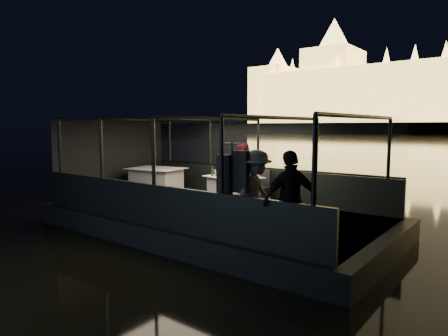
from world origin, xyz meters
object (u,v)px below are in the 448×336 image
Objects in this scene: dining_table_aft at (156,183)px; dining_table_central at (233,191)px; chair_port_left at (242,186)px; passenger_stripe at (256,194)px; coat_stand at (232,192)px; chair_port_right at (259,188)px; person_man_maroon at (244,174)px; passenger_dark at (291,201)px; person_woman_coral at (258,175)px; wine_bottle at (212,171)px.

dining_table_central is at bearing 6.61° from dining_table_aft.
passenger_stripe is at bearing -44.80° from chair_port_left.
dining_table_central is 0.78× the size of coat_stand.
passenger_stripe reaches higher than dining_table_central.
person_man_maroon is at bearing 157.73° from chair_port_right.
passenger_dark reaches higher than dining_table_central.
coat_stand is at bearing 129.29° from passenger_stripe.
chair_port_right is 4.04m from passenger_dark.
passenger_dark is at bearing -50.47° from chair_port_right.
person_man_maroon is 4.68m from passenger_dark.
dining_table_central is 0.90× the size of dining_table_aft.
person_woman_coral is (0.34, 0.27, 0.30)m from chair_port_left.
wine_bottle is (-3.64, 2.34, 0.06)m from passenger_dark.
person_woman_coral is 1.31m from wine_bottle.
person_man_maroon reaches higher than chair_port_right.
passenger_dark reaches higher than chair_port_left.
chair_port_left is 0.49× the size of coat_stand.
person_man_maroon is 0.97× the size of passenger_stripe.
chair_port_left is at bearing 15.91° from dining_table_aft.
coat_stand is 3.79m from person_woman_coral.
passenger_dark reaches higher than wine_bottle.
dining_table_central is 1.62× the size of chair_port_left.
person_man_maroon is (-0.13, 0.27, 0.30)m from chair_port_left.
coat_stand reaches higher than dining_table_central.
passenger_stripe is at bearing -46.30° from dining_table_central.
dining_table_central is 0.78m from wine_bottle.
dining_table_aft is 0.98× the size of person_man_maroon.
chair_port_right is at bearing 39.91° from dining_table_central.
chair_port_right is at bearing 114.24° from coat_stand.
dining_table_aft is at bearing -157.89° from chair_port_left.
wine_bottle reaches higher than dining_table_central.
person_man_maroon reaches higher than dining_table_central.
person_man_maroon is (-0.47, 0.00, 0.00)m from person_woman_coral.
chair_port_left is 0.56m from chair_port_right.
wine_bottle is (2.18, 0.03, 0.53)m from dining_table_aft.
coat_stand is at bearing -44.55° from wine_bottle.
chair_port_left is at bearing 33.51° from passenger_stripe.
dining_table_aft is at bearing -167.48° from chair_port_right.
dining_table_aft is (-2.69, -0.31, 0.00)m from dining_table_central.
person_man_maroon is at bearing -102.54° from passenger_dark.
passenger_stripe is (2.42, -3.10, 0.10)m from person_man_maroon.
coat_stand is at bearing -77.35° from person_woman_coral.
dining_table_aft is at bearing -173.39° from dining_table_central.
chair_port_right reaches higher than dining_table_aft.
dining_table_central is 4.11m from passenger_dark.
wine_bottle is at bearing -145.88° from chair_port_right.
chair_port_left is 4.42m from passenger_dark.
person_woman_coral is 4.37m from passenger_dark.
chair_port_right is (0.56, 0.00, 0.00)m from chair_port_left.
person_man_maroon is at bearing 121.60° from coat_stand.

